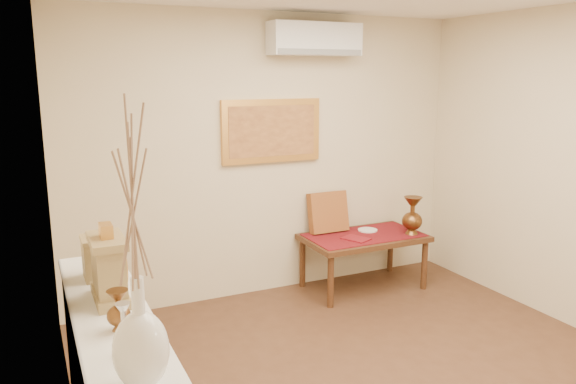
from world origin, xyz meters
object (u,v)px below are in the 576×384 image
brass_urn_tall (413,211)px  low_table (364,242)px  mantel_clock (109,268)px  wooden_chest (97,257)px  white_vase (135,248)px

brass_urn_tall → low_table: 0.57m
mantel_clock → wooden_chest: bearing=92.7°
mantel_clock → low_table: bearing=32.4°
white_vase → low_table: white_vase is taller
mantel_clock → brass_urn_tall: bearing=25.9°
white_vase → wooden_chest: size_ratio=4.50×
wooden_chest → low_table: size_ratio=0.20×
brass_urn_tall → mantel_clock: mantel_clock is taller
brass_urn_tall → wooden_chest: size_ratio=1.89×
white_vase → wooden_chest: 1.35m
wooden_chest → low_table: 3.04m
mantel_clock → wooden_chest: (-0.02, 0.37, -0.05)m
brass_urn_tall → mantel_clock: (-3.10, -1.51, 0.37)m
brass_urn_tall → low_table: (-0.45, 0.17, -0.30)m
wooden_chest → low_table: (2.67, 1.31, -0.62)m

